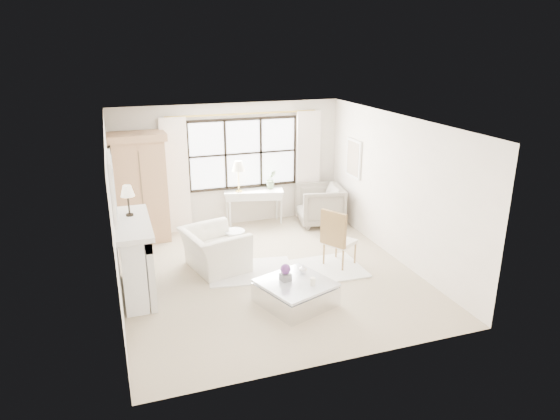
# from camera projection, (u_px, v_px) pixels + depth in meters

# --- Properties ---
(floor) EXTENTS (5.50, 5.50, 0.00)m
(floor) POSITION_uv_depth(u_px,v_px,m) (268.00, 274.00, 8.90)
(floor) COLOR #BDAA8C
(floor) RESTS_ON ground
(ceiling) EXTENTS (5.50, 5.50, 0.00)m
(ceiling) POSITION_uv_depth(u_px,v_px,m) (267.00, 122.00, 8.03)
(ceiling) COLOR silver
(ceiling) RESTS_ON ground
(wall_back) EXTENTS (5.00, 0.00, 5.00)m
(wall_back) POSITION_uv_depth(u_px,v_px,m) (230.00, 165.00, 10.93)
(wall_back) COLOR beige
(wall_back) RESTS_ON ground
(wall_front) EXTENTS (5.00, 0.00, 5.00)m
(wall_front) POSITION_uv_depth(u_px,v_px,m) (337.00, 268.00, 6.00)
(wall_front) COLOR white
(wall_front) RESTS_ON ground
(wall_left) EXTENTS (0.00, 5.50, 5.50)m
(wall_left) POSITION_uv_depth(u_px,v_px,m) (114.00, 218.00, 7.70)
(wall_left) COLOR beige
(wall_left) RESTS_ON ground
(wall_right) EXTENTS (0.00, 5.50, 5.50)m
(wall_right) POSITION_uv_depth(u_px,v_px,m) (396.00, 188.00, 9.23)
(wall_right) COLOR white
(wall_right) RESTS_ON ground
(window_pane) EXTENTS (2.40, 0.02, 1.50)m
(window_pane) POSITION_uv_depth(u_px,v_px,m) (243.00, 153.00, 10.92)
(window_pane) COLOR white
(window_pane) RESTS_ON wall_back
(window_frame) EXTENTS (2.50, 0.04, 1.50)m
(window_frame) POSITION_uv_depth(u_px,v_px,m) (243.00, 154.00, 10.91)
(window_frame) COLOR black
(window_frame) RESTS_ON wall_back
(curtain_rod) EXTENTS (3.30, 0.04, 0.04)m
(curtain_rod) POSITION_uv_depth(u_px,v_px,m) (243.00, 114.00, 10.59)
(curtain_rod) COLOR #A98A3A
(curtain_rod) RESTS_ON wall_back
(curtain_left) EXTENTS (0.55, 0.10, 2.47)m
(curtain_left) POSITION_uv_depth(u_px,v_px,m) (176.00, 176.00, 10.51)
(curtain_left) COLOR white
(curtain_left) RESTS_ON ground
(curtain_right) EXTENTS (0.55, 0.10, 2.47)m
(curtain_right) POSITION_uv_depth(u_px,v_px,m) (308.00, 165.00, 11.42)
(curtain_right) COLOR silver
(curtain_right) RESTS_ON ground
(fireplace) EXTENTS (0.58, 1.66, 1.26)m
(fireplace) POSITION_uv_depth(u_px,v_px,m) (133.00, 257.00, 7.99)
(fireplace) COLOR silver
(fireplace) RESTS_ON ground
(mirror_frame) EXTENTS (0.05, 1.15, 0.95)m
(mirror_frame) POSITION_uv_depth(u_px,v_px,m) (112.00, 187.00, 7.55)
(mirror_frame) COLOR white
(mirror_frame) RESTS_ON wall_left
(mirror_glass) EXTENTS (0.02, 1.00, 0.80)m
(mirror_glass) POSITION_uv_depth(u_px,v_px,m) (114.00, 187.00, 7.56)
(mirror_glass) COLOR silver
(mirror_glass) RESTS_ON wall_left
(art_frame) EXTENTS (0.04, 0.62, 0.82)m
(art_frame) POSITION_uv_depth(u_px,v_px,m) (354.00, 158.00, 10.68)
(art_frame) COLOR white
(art_frame) RESTS_ON wall_right
(art_canvas) EXTENTS (0.01, 0.52, 0.72)m
(art_canvas) POSITION_uv_depth(u_px,v_px,m) (353.00, 159.00, 10.67)
(art_canvas) COLOR #C1AD95
(art_canvas) RESTS_ON wall_right
(mantel_lamp) EXTENTS (0.22, 0.22, 0.51)m
(mantel_lamp) POSITION_uv_depth(u_px,v_px,m) (127.00, 192.00, 7.93)
(mantel_lamp) COLOR black
(mantel_lamp) RESTS_ON fireplace
(armoire) EXTENTS (1.14, 0.73, 2.24)m
(armoire) POSITION_uv_depth(u_px,v_px,m) (141.00, 187.00, 10.04)
(armoire) COLOR #AB805A
(armoire) RESTS_ON floor
(console_table) EXTENTS (1.37, 0.74, 0.80)m
(console_table) POSITION_uv_depth(u_px,v_px,m) (254.00, 207.00, 11.17)
(console_table) COLOR silver
(console_table) RESTS_ON floor
(console_lamp) EXTENTS (0.28, 0.28, 0.69)m
(console_lamp) POSITION_uv_depth(u_px,v_px,m) (238.00, 167.00, 10.76)
(console_lamp) COLOR gold
(console_lamp) RESTS_ON console_table
(orchid_plant) EXTENTS (0.25, 0.20, 0.43)m
(orchid_plant) POSITION_uv_depth(u_px,v_px,m) (271.00, 179.00, 11.10)
(orchid_plant) COLOR #617C53
(orchid_plant) RESTS_ON console_table
(side_table) EXTENTS (0.40, 0.40, 0.51)m
(side_table) POSITION_uv_depth(u_px,v_px,m) (235.00, 239.00, 9.56)
(side_table) COLOR silver
(side_table) RESTS_ON floor
(rug_left) EXTENTS (1.66, 1.29, 0.03)m
(rug_left) POSITION_uv_depth(u_px,v_px,m) (251.00, 271.00, 8.95)
(rug_left) COLOR white
(rug_left) RESTS_ON floor
(rug_right) EXTENTS (1.48, 1.12, 0.03)m
(rug_right) POSITION_uv_depth(u_px,v_px,m) (322.00, 269.00, 9.03)
(rug_right) COLOR white
(rug_right) RESTS_ON floor
(club_armchair) EXTENTS (1.23, 1.34, 0.74)m
(club_armchair) POSITION_uv_depth(u_px,v_px,m) (215.00, 250.00, 8.99)
(club_armchair) COLOR white
(club_armchair) RESTS_ON floor
(wingback_chair) EXTENTS (1.13, 1.11, 0.89)m
(wingback_chair) POSITION_uv_depth(u_px,v_px,m) (320.00, 205.00, 11.19)
(wingback_chair) COLOR gray
(wingback_chair) RESTS_ON floor
(french_chair) EXTENTS (0.66, 0.66, 1.08)m
(french_chair) POSITION_uv_depth(u_px,v_px,m) (339.00, 250.00, 9.13)
(french_chair) COLOR #9C7541
(french_chair) RESTS_ON floor
(coffee_table) EXTENTS (1.28, 1.28, 0.38)m
(coffee_table) POSITION_uv_depth(u_px,v_px,m) (296.00, 293.00, 7.83)
(coffee_table) COLOR silver
(coffee_table) RESTS_ON floor
(planter_box) EXTENTS (0.18, 0.18, 0.11)m
(planter_box) POSITION_uv_depth(u_px,v_px,m) (285.00, 277.00, 7.79)
(planter_box) COLOR slate
(planter_box) RESTS_ON coffee_table
(planter_flowers) EXTENTS (0.16, 0.16, 0.16)m
(planter_flowers) POSITION_uv_depth(u_px,v_px,m) (286.00, 269.00, 7.75)
(planter_flowers) COLOR #623079
(planter_flowers) RESTS_ON planter_box
(pillar_candle) EXTENTS (0.08, 0.08, 0.12)m
(pillar_candle) POSITION_uv_depth(u_px,v_px,m) (313.00, 282.00, 7.64)
(pillar_candle) COLOR white
(pillar_candle) RESTS_ON coffee_table
(coffee_vase) EXTENTS (0.17, 0.17, 0.15)m
(coffee_vase) POSITION_uv_depth(u_px,v_px,m) (303.00, 269.00, 8.03)
(coffee_vase) COLOR white
(coffee_vase) RESTS_ON coffee_table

